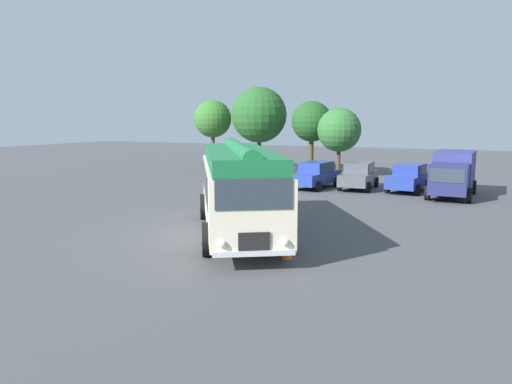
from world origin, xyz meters
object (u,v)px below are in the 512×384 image
Objects in this scene: vintage_bus at (239,184)px; car_mid_right at (359,175)px; car_far_right at (409,178)px; traffic_cone at (287,250)px; car_mid_left at (316,175)px; car_near_left at (276,172)px; box_van at (453,172)px.

vintage_bus reaches higher than car_mid_right.
car_far_right is 16.79m from traffic_cone.
car_mid_left is 1.03× the size of car_mid_right.
box_van reaches higher than car_near_left.
traffic_cone is at bearing -73.82° from car_mid_left.
car_far_right is (4.01, 14.33, -1.05)m from vintage_bus.
car_mid_right is (0.98, 14.13, -1.05)m from vintage_bus.
car_mid_left is at bearing -178.24° from box_van.
vintage_bus is at bearing -83.31° from car_mid_left.
car_mid_left is 16.36m from traffic_cone.
vintage_bus is 15.03m from box_van.
car_mid_right is (2.54, 0.84, 0.00)m from car_mid_left.
car_near_left is 0.74× the size of box_van.
vintage_bus reaches higher than traffic_cone.
car_near_left and car_mid_right have the same top height.
car_mid_left and car_far_right have the same top height.
box_van is 16.37m from traffic_cone.
traffic_cone is (2.01, -16.54, -0.57)m from car_mid_right.
traffic_cone is at bearing -83.06° from car_mid_right.
car_mid_right is at bearing 96.94° from traffic_cone.
car_mid_right is (5.38, 0.68, 0.00)m from car_near_left.
box_van is at bearing 77.53° from traffic_cone.
car_near_left is 17.51m from traffic_cone.
vintage_bus is at bearing -115.73° from box_van.
car_near_left is at bearing 115.00° from traffic_cone.
vintage_bus is at bearing -71.89° from car_near_left.
car_near_left and car_far_right have the same top height.
car_far_right is at bearing 10.64° from car_mid_left.
box_van is (2.51, -0.80, 0.52)m from car_far_right.
vintage_bus is 14.18m from car_near_left.
vintage_bus is 13.42m from car_mid_left.
car_mid_left is at bearing 106.18° from traffic_cone.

